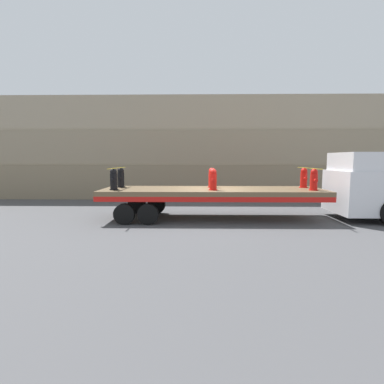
% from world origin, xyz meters
% --- Properties ---
extents(ground_plane, '(120.00, 120.00, 0.00)m').
position_xyz_m(ground_plane, '(0.00, 0.00, 0.00)').
color(ground_plane, '#474749').
extents(rock_cliff, '(60.00, 3.30, 6.46)m').
position_xyz_m(rock_cliff, '(0.00, 7.52, 3.23)').
color(rock_cliff, '#84755B').
rests_on(rock_cliff, ground_plane).
extents(truck_cab, '(2.51, 2.69, 2.81)m').
position_xyz_m(truck_cab, '(6.44, 0.00, 1.42)').
color(truck_cab, silver).
rests_on(truck_cab, ground_plane).
extents(flatbed_trailer, '(9.26, 2.69, 1.28)m').
position_xyz_m(flatbed_trailer, '(-0.42, 0.00, 1.07)').
color(flatbed_trailer, brown).
rests_on(flatbed_trailer, ground_plane).
extents(fire_hydrant_black_near_0, '(0.36, 0.55, 0.87)m').
position_xyz_m(fire_hydrant_black_near_0, '(-4.03, -0.57, 1.70)').
color(fire_hydrant_black_near_0, black).
rests_on(fire_hydrant_black_near_0, flatbed_trailer).
extents(fire_hydrant_black_far_0, '(0.36, 0.55, 0.87)m').
position_xyz_m(fire_hydrant_black_far_0, '(-4.03, 0.57, 1.70)').
color(fire_hydrant_black_far_0, black).
rests_on(fire_hydrant_black_far_0, flatbed_trailer).
extents(fire_hydrant_red_near_1, '(0.36, 0.55, 0.87)m').
position_xyz_m(fire_hydrant_red_near_1, '(0.00, -0.57, 1.70)').
color(fire_hydrant_red_near_1, red).
rests_on(fire_hydrant_red_near_1, flatbed_trailer).
extents(fire_hydrant_red_far_1, '(0.36, 0.55, 0.87)m').
position_xyz_m(fire_hydrant_red_far_1, '(0.00, 0.57, 1.70)').
color(fire_hydrant_red_far_1, red).
rests_on(fire_hydrant_red_far_1, flatbed_trailer).
extents(fire_hydrant_red_near_2, '(0.36, 0.55, 0.87)m').
position_xyz_m(fire_hydrant_red_near_2, '(4.03, -0.57, 1.70)').
color(fire_hydrant_red_near_2, red).
rests_on(fire_hydrant_red_near_2, flatbed_trailer).
extents(fire_hydrant_red_far_2, '(0.36, 0.55, 0.87)m').
position_xyz_m(fire_hydrant_red_far_2, '(4.03, 0.57, 1.70)').
color(fire_hydrant_red_far_2, red).
rests_on(fire_hydrant_red_far_2, flatbed_trailer).
extents(cargo_strap_rear, '(0.05, 2.80, 0.01)m').
position_xyz_m(cargo_strap_rear, '(-4.03, 0.00, 2.16)').
color(cargo_strap_rear, yellow).
rests_on(cargo_strap_rear, fire_hydrant_black_near_0).
extents(cargo_strap_middle, '(0.05, 2.80, 0.01)m').
position_xyz_m(cargo_strap_middle, '(4.03, 0.00, 2.16)').
color(cargo_strap_middle, yellow).
rests_on(cargo_strap_middle, fire_hydrant_red_near_2).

